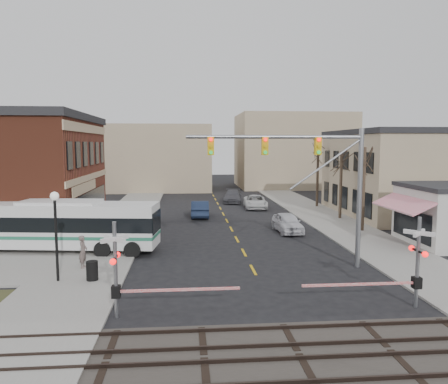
# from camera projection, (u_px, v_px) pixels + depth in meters

# --- Properties ---
(ground) EXTENTS (160.00, 160.00, 0.00)m
(ground) POSITION_uv_depth(u_px,v_px,m) (259.00, 281.00, 22.74)
(ground) COLOR black
(ground) RESTS_ON ground
(sidewalk_west) EXTENTS (5.00, 60.00, 0.12)m
(sidewalk_west) POSITION_uv_depth(u_px,v_px,m) (126.00, 218.00, 41.71)
(sidewalk_west) COLOR gray
(sidewalk_west) RESTS_ON ground
(sidewalk_east) EXTENTS (5.00, 60.00, 0.12)m
(sidewalk_east) POSITION_uv_depth(u_px,v_px,m) (320.00, 215.00, 43.35)
(sidewalk_east) COLOR gray
(sidewalk_east) RESTS_ON ground
(ballast_strip) EXTENTS (160.00, 5.00, 0.06)m
(ballast_strip) POSITION_uv_depth(u_px,v_px,m) (298.00, 353.00, 14.81)
(ballast_strip) COLOR #332D28
(ballast_strip) RESTS_ON ground
(rail_tracks) EXTENTS (160.00, 3.91, 0.14)m
(rail_tracks) POSITION_uv_depth(u_px,v_px,m) (298.00, 351.00, 14.80)
(rail_tracks) COLOR #2D231E
(rail_tracks) RESTS_ON ground
(tan_building) EXTENTS (20.30, 15.30, 8.50)m
(tan_building) POSITION_uv_depth(u_px,v_px,m) (442.00, 172.00, 43.97)
(tan_building) COLOR tan
(tan_building) RESTS_ON ground
(tree_east_a) EXTENTS (0.28, 0.28, 6.75)m
(tree_east_a) POSITION_uv_depth(u_px,v_px,m) (363.00, 189.00, 35.14)
(tree_east_a) COLOR #382B21
(tree_east_a) RESTS_ON sidewalk_east
(tree_east_b) EXTENTS (0.28, 0.28, 6.30)m
(tree_east_b) POSITION_uv_depth(u_px,v_px,m) (341.00, 185.00, 41.13)
(tree_east_b) COLOR #382B21
(tree_east_b) RESTS_ON sidewalk_east
(tree_east_c) EXTENTS (0.28, 0.28, 7.20)m
(tree_east_c) POSITION_uv_depth(u_px,v_px,m) (318.00, 174.00, 49.02)
(tree_east_c) COLOR #382B21
(tree_east_c) RESTS_ON sidewalk_east
(transit_bus) EXTENTS (12.88, 4.36, 3.25)m
(transit_bus) POSITION_uv_depth(u_px,v_px,m) (61.00, 225.00, 28.65)
(transit_bus) COLOR silver
(transit_bus) RESTS_ON ground
(traffic_signal_mast) EXTENTS (9.99, 0.30, 8.00)m
(traffic_signal_mast) POSITION_uv_depth(u_px,v_px,m) (313.00, 168.00, 24.48)
(traffic_signal_mast) COLOR gray
(traffic_signal_mast) RESTS_ON ground
(rr_crossing_west) EXTENTS (5.60, 1.36, 4.00)m
(rr_crossing_west) POSITION_uv_depth(u_px,v_px,m) (126.00, 271.00, 17.78)
(rr_crossing_west) COLOR gray
(rr_crossing_west) RESTS_ON ground
(rr_crossing_east) EXTENTS (5.60, 1.36, 4.00)m
(rr_crossing_east) POSITION_uv_depth(u_px,v_px,m) (408.00, 263.00, 18.86)
(rr_crossing_east) COLOR gray
(rr_crossing_east) RESTS_ON ground
(street_lamp) EXTENTS (0.44, 0.44, 4.60)m
(street_lamp) POSITION_uv_depth(u_px,v_px,m) (55.00, 218.00, 22.03)
(street_lamp) COLOR black
(street_lamp) RESTS_ON sidewalk_west
(trash_bin) EXTENTS (0.60, 0.60, 0.99)m
(trash_bin) POSITION_uv_depth(u_px,v_px,m) (92.00, 271.00, 22.47)
(trash_bin) COLOR black
(trash_bin) RESTS_ON sidewalk_west
(car_a) EXTENTS (2.00, 4.63, 1.56)m
(car_a) POSITION_uv_depth(u_px,v_px,m) (287.00, 223.00, 35.30)
(car_a) COLOR silver
(car_a) RESTS_ON ground
(car_b) EXTENTS (1.81, 4.86, 1.59)m
(car_b) POSITION_uv_depth(u_px,v_px,m) (200.00, 209.00, 42.73)
(car_b) COLOR #18233C
(car_b) RESTS_ON ground
(car_c) EXTENTS (2.77, 5.36, 1.45)m
(car_c) POSITION_uv_depth(u_px,v_px,m) (255.00, 202.00, 48.43)
(car_c) COLOR silver
(car_c) RESTS_ON ground
(car_d) EXTENTS (2.76, 5.35, 1.48)m
(car_d) POSITION_uv_depth(u_px,v_px,m) (233.00, 196.00, 53.41)
(car_d) COLOR #47474C
(car_d) RESTS_ON ground
(pedestrian_near) EXTENTS (0.47, 0.69, 1.85)m
(pedestrian_near) POSITION_uv_depth(u_px,v_px,m) (83.00, 252.00, 24.70)
(pedestrian_near) COLOR #665652
(pedestrian_near) RESTS_ON sidewalk_west
(pedestrian_far) EXTENTS (1.01, 0.98, 1.65)m
(pedestrian_far) POSITION_uv_depth(u_px,v_px,m) (87.00, 235.00, 29.55)
(pedestrian_far) COLOR #303D54
(pedestrian_far) RESTS_ON sidewalk_west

